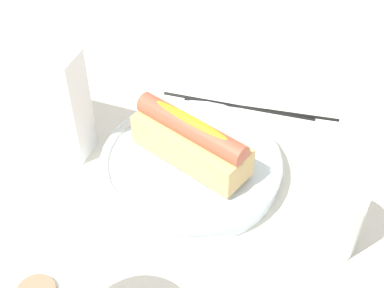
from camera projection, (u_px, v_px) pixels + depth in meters
name	position (u px, v px, depth m)	size (l,w,h in m)	color
ground_plane	(203.00, 180.00, 0.69)	(2.40, 2.40, 0.00)	silver
serving_bowl	(192.00, 164.00, 0.69)	(0.23, 0.23, 0.03)	silver
hotdog_front	(192.00, 139.00, 0.66)	(0.15, 0.06, 0.06)	#DBB270
water_glass	(328.00, 222.00, 0.59)	(0.07, 0.07, 0.09)	white
napkin_box	(43.00, 100.00, 0.69)	(0.11, 0.04, 0.15)	white
chopstick_near	(238.00, 105.00, 0.79)	(0.01, 0.01, 0.22)	black
chopstick_far	(260.00, 108.00, 0.79)	(0.01, 0.01, 0.22)	black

